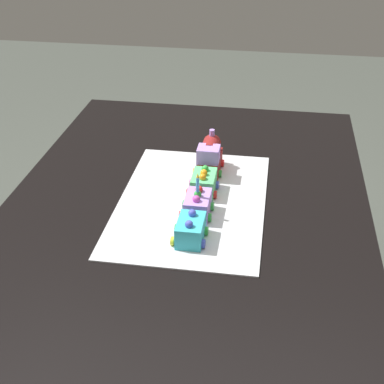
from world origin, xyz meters
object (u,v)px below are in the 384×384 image
cake_car_flatbed_lavender (198,205)px  cake_car_gondola_turquoise (191,230)px  cake_car_tanker_mint_green (204,183)px  birthday_candle (198,183)px  dining_table (187,231)px  cake_locomotive (210,157)px

cake_car_flatbed_lavender → cake_car_gondola_turquoise: 0.12m
cake_car_tanker_mint_green → birthday_candle: (0.12, -0.00, 0.07)m
dining_table → birthday_candle: 0.23m
birthday_candle → cake_car_tanker_mint_green: bearing=180.0°
cake_car_flatbed_lavender → cake_car_gondola_turquoise: size_ratio=1.00×
cake_locomotive → birthday_candle: bearing=0.0°
dining_table → cake_car_gondola_turquoise: (0.19, 0.04, 0.14)m
cake_car_gondola_turquoise → cake_locomotive: bearing=-180.0°
cake_car_gondola_turquoise → birthday_candle: 0.13m
cake_car_tanker_mint_green → birthday_candle: size_ratio=1.87×
cake_car_tanker_mint_green → cake_car_gondola_turquoise: same height
cake_car_tanker_mint_green → cake_car_flatbed_lavender: (0.12, 0.00, 0.00)m
cake_car_flatbed_lavender → birthday_candle: birthday_candle is taller
cake_car_tanker_mint_green → cake_locomotive: bearing=-180.0°
cake_car_tanker_mint_green → birthday_candle: birthday_candle is taller
dining_table → cake_locomotive: size_ratio=10.00×
dining_table → birthday_candle: (0.08, 0.04, 0.21)m
cake_car_flatbed_lavender → cake_car_gondola_turquoise: (0.12, 0.00, -0.00)m
dining_table → cake_car_flatbed_lavender: bearing=27.8°
cake_car_tanker_mint_green → cake_car_flatbed_lavender: bearing=0.0°
cake_car_flatbed_lavender → birthday_candle: bearing=-0.0°
cake_locomotive → cake_car_flatbed_lavender: size_ratio=1.40×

